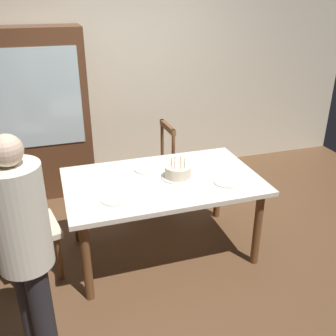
% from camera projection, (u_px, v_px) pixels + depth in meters
% --- Properties ---
extents(ground, '(6.40, 6.40, 0.00)m').
position_uv_depth(ground, '(163.00, 250.00, 3.64)').
color(ground, brown).
extents(back_wall, '(6.40, 0.10, 2.60)m').
position_uv_depth(back_wall, '(118.00, 74.00, 4.70)').
color(back_wall, beige).
rests_on(back_wall, ground).
extents(dining_table, '(1.67, 1.02, 0.75)m').
position_uv_depth(dining_table, '(163.00, 188.00, 3.36)').
color(dining_table, silver).
rests_on(dining_table, ground).
extents(birthday_cake, '(0.28, 0.28, 0.18)m').
position_uv_depth(birthday_cake, '(178.00, 172.00, 3.33)').
color(birthday_cake, silver).
rests_on(birthday_cake, dining_table).
extents(plate_near_celebrant, '(0.22, 0.22, 0.01)m').
position_uv_depth(plate_near_celebrant, '(115.00, 199.00, 3.00)').
color(plate_near_celebrant, silver).
rests_on(plate_near_celebrant, dining_table).
extents(plate_far_side, '(0.22, 0.22, 0.01)m').
position_uv_depth(plate_far_side, '(146.00, 169.00, 3.50)').
color(plate_far_side, silver).
rests_on(plate_far_side, dining_table).
extents(plate_near_guest, '(0.22, 0.22, 0.01)m').
position_uv_depth(plate_near_guest, '(227.00, 182.00, 3.27)').
color(plate_near_guest, silver).
rests_on(plate_near_guest, dining_table).
extents(fork_near_celebrant, '(0.18, 0.03, 0.01)m').
position_uv_depth(fork_near_celebrant, '(94.00, 202.00, 2.96)').
color(fork_near_celebrant, silver).
rests_on(fork_near_celebrant, dining_table).
extents(fork_far_side, '(0.18, 0.05, 0.01)m').
position_uv_depth(fork_far_side, '(129.00, 172.00, 3.46)').
color(fork_far_side, silver).
rests_on(fork_far_side, dining_table).
extents(fork_near_guest, '(0.18, 0.05, 0.01)m').
position_uv_depth(fork_near_guest, '(210.00, 186.00, 3.21)').
color(fork_near_guest, silver).
rests_on(fork_near_guest, dining_table).
extents(chair_spindle_back, '(0.45, 0.45, 0.95)m').
position_uv_depth(chair_spindle_back, '(153.00, 169.00, 4.21)').
color(chair_spindle_back, brown).
rests_on(chair_spindle_back, ground).
extents(chair_upholstered, '(0.52, 0.52, 0.95)m').
position_uv_depth(chair_upholstered, '(17.00, 224.00, 3.09)').
color(chair_upholstered, beige).
rests_on(chair_upholstered, ground).
extents(person_celebrant, '(0.32, 0.32, 1.57)m').
position_uv_depth(person_celebrant, '(24.00, 245.00, 2.23)').
color(person_celebrant, '#262328').
rests_on(person_celebrant, ground).
extents(china_cabinet, '(1.10, 0.45, 1.90)m').
position_uv_depth(china_cabinet, '(39.00, 116.00, 4.32)').
color(china_cabinet, '#56331E').
rests_on(china_cabinet, ground).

